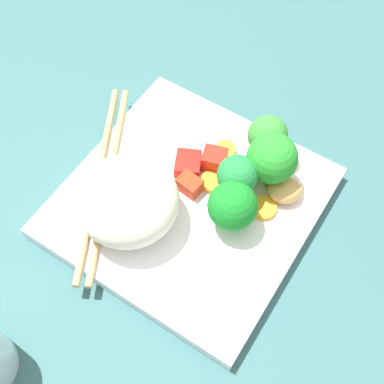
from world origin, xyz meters
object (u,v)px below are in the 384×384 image
object	(u,v)px
square_plate	(189,202)
chopstick_pair	(103,178)
rice_mound	(128,201)
broccoli_floret_0	(267,136)
carrot_slice_1	(212,182)

from	to	relation	value
square_plate	chopstick_pair	world-z (taller)	chopstick_pair
rice_mound	broccoli_floret_0	xyz separation A→B (cm)	(14.38, -7.45, -0.26)
square_plate	rice_mound	world-z (taller)	rice_mound
carrot_slice_1	broccoli_floret_0	bearing A→B (deg)	-22.71
square_plate	broccoli_floret_0	size ratio (longest dim) A/B	4.43
square_plate	rice_mound	size ratio (longest dim) A/B	2.45
rice_mound	broccoli_floret_0	bearing A→B (deg)	-27.39
square_plate	chopstick_pair	size ratio (longest dim) A/B	1.11
broccoli_floret_0	square_plate	bearing A→B (deg)	158.09
square_plate	chopstick_pair	xyz separation A→B (cm)	(-3.12, 8.87, 1.25)
broccoli_floret_0	carrot_slice_1	size ratio (longest dim) A/B	2.14
rice_mound	broccoli_floret_0	world-z (taller)	rice_mound
rice_mound	broccoli_floret_0	size ratio (longest dim) A/B	1.81
square_plate	rice_mound	distance (cm)	7.71
square_plate	chopstick_pair	bearing A→B (deg)	109.38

